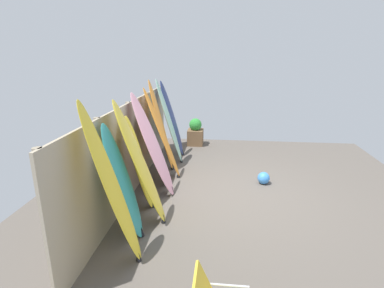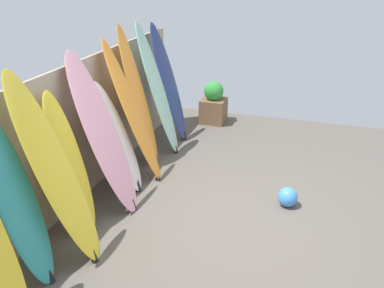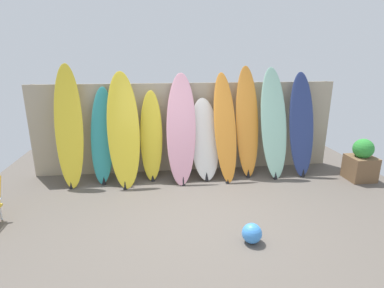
% 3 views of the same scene
% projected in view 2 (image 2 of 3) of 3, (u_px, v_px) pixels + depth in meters
% --- Properties ---
extents(ground, '(7.68, 7.68, 0.00)m').
position_uv_depth(ground, '(227.00, 219.00, 5.30)').
color(ground, '#5B544C').
extents(fence_back, '(6.08, 0.11, 1.80)m').
position_uv_depth(fence_back, '(78.00, 133.00, 5.49)').
color(fence_back, tan).
rests_on(fence_back, ground).
extents(surfboard_teal_1, '(0.50, 0.61, 1.77)m').
position_uv_depth(surfboard_teal_1, '(18.00, 203.00, 3.98)').
color(surfboard_teal_1, teal).
rests_on(surfboard_teal_1, ground).
extents(surfboard_yellow_2, '(0.66, 0.85, 2.05)m').
position_uv_depth(surfboard_yellow_2, '(56.00, 172.00, 4.24)').
color(surfboard_yellow_2, yellow).
rests_on(surfboard_yellow_2, ground).
extents(surfboard_yellow_3, '(0.45, 0.52, 1.69)m').
position_uv_depth(surfboard_yellow_3, '(71.00, 165.00, 4.79)').
color(surfboard_yellow_3, yellow).
rests_on(surfboard_yellow_3, ground).
extents(surfboard_pink_4, '(0.63, 0.87, 2.01)m').
position_uv_depth(surfboard_pink_4, '(103.00, 135.00, 5.18)').
color(surfboard_pink_4, pink).
rests_on(surfboard_pink_4, ground).
extents(surfboard_white_5, '(0.59, 0.65, 1.53)m').
position_uv_depth(surfboard_white_5, '(118.00, 139.00, 5.69)').
color(surfboard_white_5, white).
rests_on(surfboard_white_5, ground).
extents(surfboard_orange_6, '(0.48, 0.83, 2.01)m').
position_uv_depth(surfboard_orange_6, '(133.00, 113.00, 5.91)').
color(surfboard_orange_6, orange).
rests_on(surfboard_orange_6, ground).
extents(surfboard_orange_7, '(0.48, 0.61, 2.14)m').
position_uv_depth(surfboard_orange_7, '(139.00, 98.00, 6.33)').
color(surfboard_orange_7, orange).
rests_on(surfboard_orange_7, ground).
extents(surfboard_seafoam_8, '(0.56, 0.71, 2.11)m').
position_uv_depth(surfboard_seafoam_8, '(158.00, 90.00, 6.74)').
color(surfboard_seafoam_8, '#9ED6BC').
rests_on(surfboard_seafoam_8, ground).
extents(surfboard_navy_9, '(0.54, 0.69, 2.01)m').
position_uv_depth(surfboard_navy_9, '(169.00, 84.00, 7.28)').
color(surfboard_navy_9, navy).
rests_on(surfboard_navy_9, ground).
extents(planter_box, '(0.48, 0.46, 0.81)m').
position_uv_depth(planter_box, '(214.00, 104.00, 8.27)').
color(planter_box, brown).
rests_on(planter_box, ground).
extents(beach_ball, '(0.26, 0.26, 0.26)m').
position_uv_depth(beach_ball, '(288.00, 197.00, 5.53)').
color(beach_ball, '#3F8CE5').
rests_on(beach_ball, ground).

